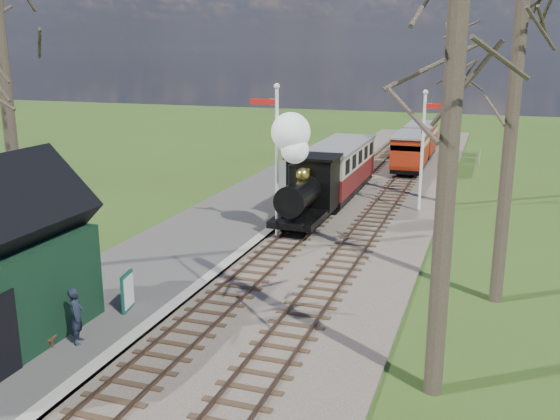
{
  "coord_description": "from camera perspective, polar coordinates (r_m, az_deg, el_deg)",
  "views": [
    {
      "loc": [
        7.32,
        -7.02,
        7.5
      ],
      "look_at": [
        -0.06,
        14.5,
        1.6
      ],
      "focal_mm": 40.0,
      "sensor_mm": 36.0,
      "label": 1
    }
  ],
  "objects": [
    {
      "name": "locomotive",
      "position": [
        26.13,
        2.23,
        2.95
      ],
      "size": [
        1.98,
        4.61,
        4.94
      ],
      "color": "black",
      "rests_on": "ground"
    },
    {
      "name": "bench",
      "position": [
        17.51,
        -20.22,
        -9.8
      ],
      "size": [
        0.75,
        1.38,
        0.76
      ],
      "color": "#492C1A",
      "rests_on": "platform"
    },
    {
      "name": "person",
      "position": [
        16.84,
        -18.1,
        -9.16
      ],
      "size": [
        0.53,
        0.63,
        1.48
      ],
      "primitive_type": "imported",
      "rotation": [
        0.0,
        0.0,
        1.96
      ],
      "color": "#1A1F2F",
      "rests_on": "platform"
    },
    {
      "name": "distant_hills",
      "position": [
        75.47,
        13.48,
        -4.18
      ],
      "size": [
        114.4,
        48.0,
        22.02
      ],
      "color": "#385B23",
      "rests_on": "ground"
    },
    {
      "name": "platform",
      "position": [
        24.78,
        -7.94,
        -2.99
      ],
      "size": [
        5.0,
        44.0,
        0.2
      ],
      "primitive_type": "cube",
      "color": "#474442",
      "rests_on": "ground"
    },
    {
      "name": "coach",
      "position": [
        32.0,
        5.38,
        3.94
      ],
      "size": [
        2.3,
        7.9,
        2.43
      ],
      "color": "black",
      "rests_on": "ground"
    },
    {
      "name": "ballast_bed",
      "position": [
        30.57,
        6.98,
        0.32
      ],
      "size": [
        8.0,
        60.0,
        0.1
      ],
      "primitive_type": "cube",
      "color": "brown",
      "rests_on": "ground"
    },
    {
      "name": "red_carriage_a",
      "position": [
        39.18,
        11.81,
        5.26
      ],
      "size": [
        1.89,
        4.67,
        1.99
      ],
      "color": "black",
      "rests_on": "ground"
    },
    {
      "name": "fence_line",
      "position": [
        44.15,
        9.57,
        5.28
      ],
      "size": [
        12.6,
        0.08,
        1.0
      ],
      "color": "slate",
      "rests_on": "ground"
    },
    {
      "name": "bare_trees",
      "position": [
        18.29,
        -0.36,
        7.33
      ],
      "size": [
        15.51,
        22.39,
        12.0
      ],
      "color": "#382D23",
      "rests_on": "ground"
    },
    {
      "name": "red_carriage_b",
      "position": [
        44.59,
        12.74,
        6.3
      ],
      "size": [
        1.89,
        4.67,
        1.99
      ],
      "color": "black",
      "rests_on": "ground"
    },
    {
      "name": "semaphore_near",
      "position": [
        24.71,
        -0.44,
        5.51
      ],
      "size": [
        1.22,
        0.24,
        6.22
      ],
      "color": "silver",
      "rests_on": "ground"
    },
    {
      "name": "track_near",
      "position": [
        30.84,
        4.62,
        0.6
      ],
      "size": [
        1.6,
        60.0,
        0.15
      ],
      "color": "brown",
      "rests_on": "ground"
    },
    {
      "name": "track_far",
      "position": [
        30.32,
        9.38,
        0.21
      ],
      "size": [
        1.6,
        60.0,
        0.15
      ],
      "color": "brown",
      "rests_on": "ground"
    },
    {
      "name": "coping_strip",
      "position": [
        23.86,
        -3.0,
        -3.54
      ],
      "size": [
        0.4,
        44.0,
        0.21
      ],
      "primitive_type": "cube",
      "color": "#B2AD9E",
      "rests_on": "ground"
    },
    {
      "name": "semaphore_far",
      "position": [
        29.47,
        13.06,
        6.07
      ],
      "size": [
        1.22,
        0.24,
        5.72
      ],
      "color": "silver",
      "rests_on": "ground"
    },
    {
      "name": "sign_board",
      "position": [
        18.53,
        -13.76,
        -7.24
      ],
      "size": [
        0.23,
        0.76,
        1.12
      ],
      "color": "#0F4839",
      "rests_on": "platform"
    }
  ]
}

